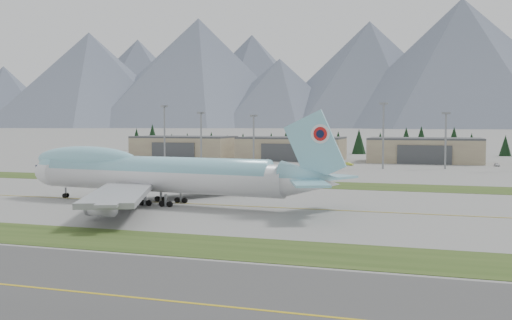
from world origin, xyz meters
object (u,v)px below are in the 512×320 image
(boeing_747_freighter, at_px, (156,173))
(service_vehicle_b, at_px, (349,166))
(service_vehicle_a, at_px, (267,161))
(service_vehicle_c, at_px, (497,166))
(hangar_left, at_px, (184,147))
(hangar_center, at_px, (292,148))
(hangar_right, at_px, (425,150))

(boeing_747_freighter, distance_m, service_vehicle_b, 125.39)
(service_vehicle_a, bearing_deg, boeing_747_freighter, -74.60)
(service_vehicle_c, bearing_deg, boeing_747_freighter, -127.07)
(hangar_left, height_order, hangar_center, same)
(hangar_right, relative_size, service_vehicle_b, 11.74)
(hangar_center, xyz_separation_m, service_vehicle_a, (-7.82, -14.35, -5.39))
(service_vehicle_a, bearing_deg, service_vehicle_b, -11.59)
(boeing_747_freighter, distance_m, hangar_center, 152.15)
(hangar_left, distance_m, service_vehicle_b, 90.64)
(hangar_right, xyz_separation_m, service_vehicle_c, (27.89, -15.75, -5.39))
(hangar_left, height_order, service_vehicle_a, hangar_left)
(hangar_left, bearing_deg, hangar_center, 0.00)
(service_vehicle_c, bearing_deg, service_vehicle_b, -173.22)
(hangar_left, bearing_deg, service_vehicle_b, -18.74)
(service_vehicle_a, xyz_separation_m, service_vehicle_c, (95.71, -1.40, 0.00))
(service_vehicle_b, height_order, service_vehicle_c, service_vehicle_b)
(service_vehicle_c, bearing_deg, hangar_right, 144.23)
(service_vehicle_b, bearing_deg, hangar_right, -19.83)
(hangar_center, bearing_deg, boeing_747_freighter, -87.42)
(hangar_right, bearing_deg, hangar_center, 180.00)
(boeing_747_freighter, bearing_deg, hangar_center, 98.77)
(hangar_left, height_order, service_vehicle_b, hangar_left)
(service_vehicle_b, distance_m, service_vehicle_c, 58.73)
(boeing_747_freighter, xyz_separation_m, service_vehicle_a, (-14.66, 137.64, -6.49))
(hangar_left, distance_m, service_vehicle_c, 143.86)
(boeing_747_freighter, height_order, hangar_right, boeing_747_freighter)
(boeing_747_freighter, height_order, hangar_left, boeing_747_freighter)
(boeing_747_freighter, distance_m, hangar_left, 164.10)
(hangar_center, relative_size, service_vehicle_c, 12.37)
(boeing_747_freighter, relative_size, service_vehicle_b, 18.32)
(hangar_right, bearing_deg, boeing_747_freighter, -109.28)
(hangar_left, height_order, service_vehicle_c, hangar_left)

